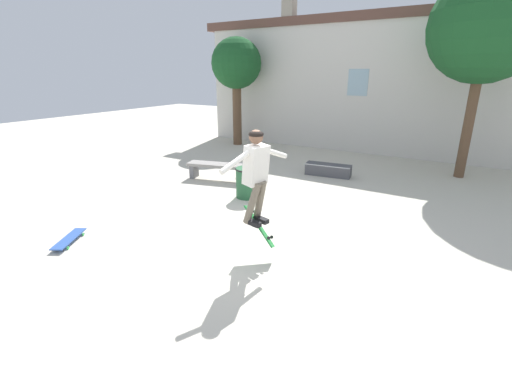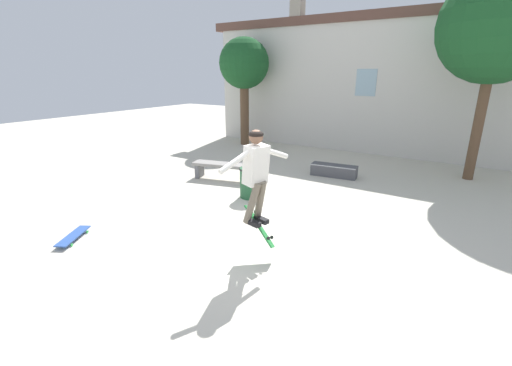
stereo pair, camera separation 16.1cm
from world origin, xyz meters
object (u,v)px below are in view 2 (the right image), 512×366
(skate_ledge, at_px, (334,171))
(trash_bin, at_px, (251,182))
(tree_right, at_px, (498,26))
(tree_left, at_px, (244,65))
(skater, at_px, (256,169))
(skateboard_flipping, at_px, (260,226))
(skateboard_resting, at_px, (73,236))
(park_bench, at_px, (223,168))

(skate_ledge, relative_size, trash_bin, 1.83)
(tree_right, distance_m, trash_bin, 7.14)
(tree_right, xyz_separation_m, tree_left, (-7.98, 0.61, -0.83))
(skater, relative_size, skateboard_flipping, 2.28)
(trash_bin, height_order, skateboard_resting, trash_bin)
(trash_bin, height_order, skater, skater)
(skateboard_flipping, bearing_deg, skate_ledge, 105.71)
(skateboard_resting, bearing_deg, skater, 82.77)
(trash_bin, distance_m, skateboard_resting, 3.85)
(park_bench, xyz_separation_m, trash_bin, (1.43, -0.76, 0.05))
(skateboard_flipping, bearing_deg, tree_right, 77.29)
(skate_ledge, bearing_deg, tree_right, 22.70)
(skateboard_resting, bearing_deg, tree_right, 115.04)
(park_bench, xyz_separation_m, skateboard_flipping, (3.04, -2.97, 0.18))
(tree_right, xyz_separation_m, skateboard_flipping, (-2.68, -6.69, -3.40))
(tree_left, relative_size, trash_bin, 5.77)
(tree_right, xyz_separation_m, skate_ledge, (-3.25, -1.80, -3.74))
(park_bench, relative_size, skate_ledge, 1.35)
(skateboard_flipping, xyz_separation_m, skateboard_resting, (-3.08, -1.33, -0.45))
(skate_ledge, distance_m, skater, 5.18)
(tree_left, relative_size, skater, 2.83)
(trash_bin, xyz_separation_m, skateboard_flipping, (1.62, -2.21, 0.14))
(tree_right, bearing_deg, skater, -111.65)
(tree_left, bearing_deg, skate_ledge, -26.97)
(tree_right, bearing_deg, trash_bin, -133.83)
(tree_left, distance_m, skateboard_resting, 9.41)
(tree_left, bearing_deg, trash_bin, -54.12)
(skate_ledge, bearing_deg, skateboard_resting, -118.32)
(skate_ledge, height_order, skater, skater)
(tree_left, xyz_separation_m, skate_ledge, (4.73, -2.41, -2.92))
(tree_right, distance_m, skater, 7.69)
(tree_left, relative_size, park_bench, 2.33)
(tree_left, height_order, trash_bin, tree_left)
(tree_left, xyz_separation_m, skateboard_flipping, (5.29, -7.30, -2.57))
(park_bench, bearing_deg, tree_right, 18.35)
(tree_right, height_order, park_bench, tree_right)
(skater, bearing_deg, skateboard_flipping, 98.85)
(skate_ledge, bearing_deg, trash_bin, -117.72)
(tree_right, bearing_deg, skateboard_flipping, -111.85)
(tree_right, bearing_deg, tree_left, 175.63)
(tree_left, relative_size, skateboard_flipping, 6.45)
(park_bench, height_order, skateboard_resting, park_bench)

